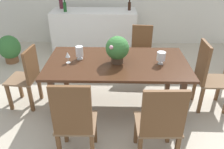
% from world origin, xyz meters
% --- Properties ---
extents(ground_plane, '(7.04, 7.04, 0.00)m').
position_xyz_m(ground_plane, '(0.00, 0.00, 0.00)').
color(ground_plane, '#BCB29E').
extents(dining_table, '(1.99, 1.07, 0.75)m').
position_xyz_m(dining_table, '(0.00, -0.15, 0.67)').
color(dining_table, '#422616').
rests_on(dining_table, ground).
extents(chair_near_left, '(0.44, 0.40, 1.04)m').
position_xyz_m(chair_near_left, '(-0.45, -1.19, 0.57)').
color(chair_near_left, brown).
rests_on(chair_near_left, ground).
extents(chair_foot_end, '(0.46, 0.42, 1.04)m').
position_xyz_m(chair_foot_end, '(1.30, -0.14, 0.56)').
color(chair_foot_end, brown).
rests_on(chair_foot_end, ground).
extents(chair_head_end, '(0.45, 0.44, 0.94)m').
position_xyz_m(chair_head_end, '(-1.32, -0.15, 0.52)').
color(chair_head_end, brown).
rests_on(chair_head_end, ground).
extents(chair_near_right, '(0.49, 0.44, 1.01)m').
position_xyz_m(chair_near_right, '(0.45, -1.20, 0.56)').
color(chair_near_right, brown).
rests_on(chair_near_right, ground).
extents(chair_far_right, '(0.44, 0.46, 0.93)m').
position_xyz_m(chair_far_right, '(0.45, 0.90, 0.52)').
color(chair_far_right, brown).
rests_on(chair_far_right, ground).
extents(flower_centerpiece, '(0.32, 0.32, 0.38)m').
position_xyz_m(flower_centerpiece, '(-0.00, -0.17, 0.96)').
color(flower_centerpiece, '#4C3828').
rests_on(flower_centerpiece, dining_table).
extents(crystal_vase_left, '(0.11, 0.11, 0.19)m').
position_xyz_m(crystal_vase_left, '(-0.54, -0.07, 0.86)').
color(crystal_vase_left, silver).
rests_on(crystal_vase_left, dining_table).
extents(crystal_vase_center_near, '(0.12, 0.12, 0.18)m').
position_xyz_m(crystal_vase_center_near, '(0.60, -0.20, 0.86)').
color(crystal_vase_center_near, silver).
rests_on(crystal_vase_center_near, dining_table).
extents(wine_glass, '(0.06, 0.06, 0.16)m').
position_xyz_m(wine_glass, '(-0.68, -0.19, 0.87)').
color(wine_glass, silver).
rests_on(wine_glass, dining_table).
extents(kitchen_counter, '(1.86, 0.66, 0.97)m').
position_xyz_m(kitchen_counter, '(-0.52, 1.96, 0.48)').
color(kitchen_counter, silver).
rests_on(kitchen_counter, ground).
extents(wine_bottle_clear, '(0.07, 0.07, 0.28)m').
position_xyz_m(wine_bottle_clear, '(-1.12, 1.83, 1.08)').
color(wine_bottle_clear, '#194C1E').
rests_on(wine_bottle_clear, kitchen_counter).
extents(wine_bottle_dark, '(0.07, 0.07, 0.25)m').
position_xyz_m(wine_bottle_dark, '(0.26, 1.99, 1.06)').
color(wine_bottle_dark, black).
rests_on(wine_bottle_dark, kitchen_counter).
extents(wine_bottle_amber, '(0.08, 0.08, 0.29)m').
position_xyz_m(wine_bottle_amber, '(-1.26, 2.12, 1.08)').
color(wine_bottle_amber, '#511E28').
rests_on(wine_bottle_amber, kitchen_counter).
extents(potted_plant_floor, '(0.45, 0.45, 0.59)m').
position_xyz_m(potted_plant_floor, '(-2.26, 1.34, 0.31)').
color(potted_plant_floor, brown).
rests_on(potted_plant_floor, ground).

